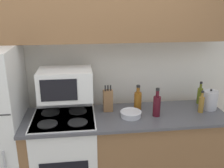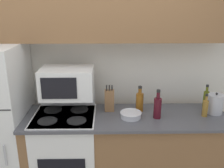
# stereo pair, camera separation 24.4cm
# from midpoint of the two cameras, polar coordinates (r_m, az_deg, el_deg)

# --- Properties ---
(wall_back) EXTENTS (8.00, 0.05, 2.55)m
(wall_back) POSITION_cam_midpoint_polar(r_m,az_deg,el_deg) (2.87, -1.07, 3.09)
(wall_back) COLOR silver
(wall_back) RESTS_ON ground_plane
(lower_cabinets) EXTENTS (2.09, 0.64, 0.91)m
(lower_cabinets) POSITION_cam_midpoint_polar(r_m,az_deg,el_deg) (2.83, 5.70, -15.49)
(lower_cabinets) COLOR brown
(lower_cabinets) RESTS_ON ground_plane
(upper_cabinets) EXTENTS (2.73, 0.30, 0.57)m
(upper_cabinets) POSITION_cam_midpoint_polar(r_m,az_deg,el_deg) (2.60, -1.15, 15.93)
(upper_cabinets) COLOR brown
(upper_cabinets) RESTS_ON refrigerator
(stove) EXTENTS (0.63, 0.62, 1.08)m
(stove) POSITION_cam_midpoint_polar(r_m,az_deg,el_deg) (2.81, -7.79, -15.36)
(stove) COLOR white
(stove) RESTS_ON ground_plane
(microwave) EXTENTS (0.53, 0.37, 0.30)m
(microwave) POSITION_cam_midpoint_polar(r_m,az_deg,el_deg) (2.57, -7.53, 0.28)
(microwave) COLOR white
(microwave) RESTS_ON stove
(knife_block) EXTENTS (0.10, 0.08, 0.29)m
(knife_block) POSITION_cam_midpoint_polar(r_m,az_deg,el_deg) (2.65, 2.03, -3.80)
(knife_block) COLOR brown
(knife_block) RESTS_ON lower_cabinets
(bowl) EXTENTS (0.22, 0.22, 0.06)m
(bowl) POSITION_cam_midpoint_polar(r_m,az_deg,el_deg) (2.55, 7.07, -7.02)
(bowl) COLOR silver
(bowl) RESTS_ON lower_cabinets
(bottle_olive_oil) EXTENTS (0.06, 0.06, 0.26)m
(bottle_olive_oil) POSITION_cam_midpoint_polar(r_m,az_deg,el_deg) (2.98, 22.90, -3.12)
(bottle_olive_oil) COLOR #5B6619
(bottle_olive_oil) RESTS_ON lower_cabinets
(bottle_whiskey) EXTENTS (0.08, 0.08, 0.28)m
(bottle_whiskey) POSITION_cam_midpoint_polar(r_m,az_deg,el_deg) (2.68, 8.94, -3.99)
(bottle_whiskey) COLOR brown
(bottle_whiskey) RESTS_ON lower_cabinets
(bottle_wine_red) EXTENTS (0.08, 0.08, 0.30)m
(bottle_wine_red) POSITION_cam_midpoint_polar(r_m,az_deg,el_deg) (2.55, 13.08, -5.21)
(bottle_wine_red) COLOR #470F19
(bottle_wine_red) RESTS_ON lower_cabinets
(bottle_vinegar) EXTENTS (0.06, 0.06, 0.24)m
(bottle_vinegar) POSITION_cam_midpoint_polar(r_m,az_deg,el_deg) (2.75, 22.96, -5.06)
(bottle_vinegar) COLOR olive
(bottle_vinegar) RESTS_ON lower_cabinets
(kettle) EXTENTS (0.16, 0.16, 0.23)m
(kettle) POSITION_cam_midpoint_polar(r_m,az_deg,el_deg) (2.86, 24.84, -4.23)
(kettle) COLOR #B7B7BC
(kettle) RESTS_ON lower_cabinets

